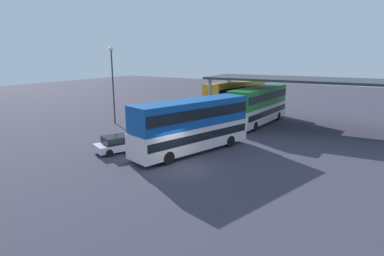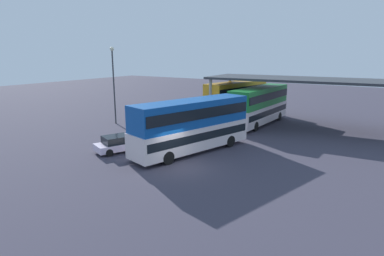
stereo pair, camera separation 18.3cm
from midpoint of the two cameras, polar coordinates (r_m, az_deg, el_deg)
ground_plane at (r=22.95m, az=-1.53°, el=-6.99°), size 140.00×140.00×0.00m
double_decker_main at (r=25.88m, az=0.22°, el=0.74°), size 5.33×11.18×4.27m
parked_hatchback at (r=26.99m, az=-12.78°, el=-2.72°), size 3.06×4.14×1.35m
double_decker_near_canopy at (r=41.35m, az=8.05°, el=5.37°), size 4.04×11.13×4.40m
double_decker_mid_row at (r=37.10m, az=12.02°, el=4.16°), size 3.01×11.03×4.18m
depot_canopy at (r=36.35m, az=19.95°, el=7.77°), size 21.56×8.00×5.30m
lamppost_tall at (r=37.34m, az=-13.63°, el=8.82°), size 0.44×0.44×8.57m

